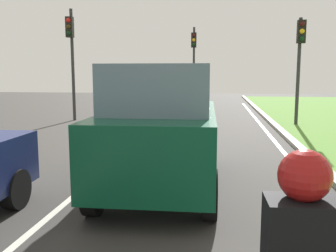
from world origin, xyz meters
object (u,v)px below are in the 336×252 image
object	(u,v)px
rider_person	(301,250)
traffic_light_overhead_left	(71,47)
traffic_light_near_right	(300,52)
traffic_light_far_median	(194,55)
car_suv_ahead	(163,126)

from	to	relation	value
rider_person	traffic_light_overhead_left	distance (m)	16.05
traffic_light_near_right	traffic_light_far_median	world-z (taller)	traffic_light_far_median
car_suv_ahead	traffic_light_near_right	bearing A→B (deg)	63.17
traffic_light_near_right	traffic_light_overhead_left	distance (m)	9.87
rider_person	traffic_light_far_median	world-z (taller)	traffic_light_far_median
car_suv_ahead	traffic_light_near_right	distance (m)	10.07
car_suv_ahead	traffic_light_far_median	size ratio (longest dim) A/B	0.90
traffic_light_near_right	traffic_light_far_median	xyz separation A→B (m)	(-4.79, 7.76, 0.32)
car_suv_ahead	traffic_light_far_median	xyz separation A→B (m)	(-0.56, 16.71, 2.18)
traffic_light_near_right	traffic_light_far_median	distance (m)	9.13
car_suv_ahead	traffic_light_overhead_left	size ratio (longest dim) A/B	0.90
traffic_light_near_right	traffic_light_overhead_left	xyz separation A→B (m)	(-9.85, 0.55, 0.31)
traffic_light_near_right	traffic_light_far_median	bearing A→B (deg)	121.68
rider_person	traffic_light_far_median	xyz separation A→B (m)	(-2.03, 21.44, 2.16)
traffic_light_overhead_left	traffic_light_far_median	world-z (taller)	traffic_light_overhead_left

